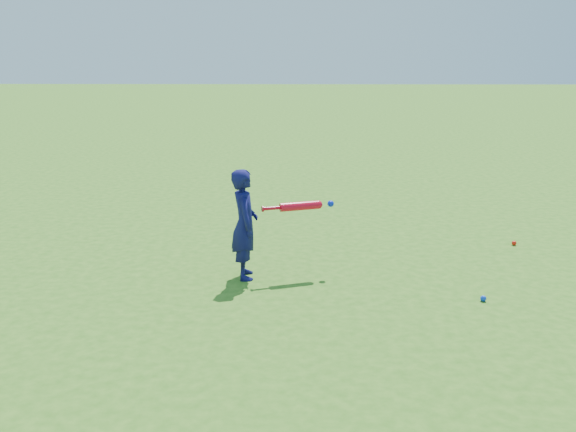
% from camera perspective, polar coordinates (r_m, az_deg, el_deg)
% --- Properties ---
extents(ground, '(80.00, 80.00, 0.00)m').
position_cam_1_polar(ground, '(7.53, -4.08, -4.60)').
color(ground, '#316718').
rests_on(ground, ground).
extents(child, '(0.36, 0.49, 1.23)m').
position_cam_1_polar(child, '(7.04, -3.88, -0.73)').
color(child, '#11104D').
rests_on(child, ground).
extents(ground_ball_red, '(0.06, 0.06, 0.06)m').
position_cam_1_polar(ground_ball_red, '(8.83, 19.45, -2.28)').
color(ground_ball_red, red).
rests_on(ground_ball_red, ground).
extents(ground_ball_blue, '(0.06, 0.06, 0.06)m').
position_cam_1_polar(ground_ball_blue, '(6.82, 16.97, -7.03)').
color(ground_ball_blue, '#0C36D1').
rests_on(ground_ball_blue, ground).
extents(bat_swing, '(0.81, 0.33, 0.10)m').
position_cam_1_polar(bat_swing, '(7.13, 1.32, 0.91)').
color(bat_swing, red).
rests_on(bat_swing, ground).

